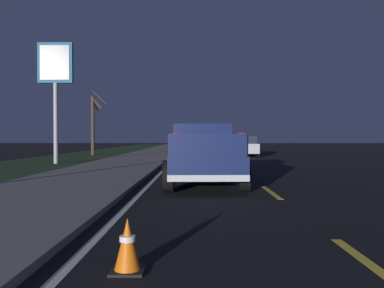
# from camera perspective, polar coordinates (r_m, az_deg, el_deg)

# --- Properties ---
(ground) EXTENTS (144.00, 144.00, 0.00)m
(ground) POSITION_cam_1_polar(r_m,az_deg,el_deg) (27.55, 4.63, -2.04)
(ground) COLOR black
(sidewalk_shoulder) EXTENTS (108.00, 4.00, 0.12)m
(sidewalk_shoulder) POSITION_cam_1_polar(r_m,az_deg,el_deg) (27.73, -7.20, -1.90)
(sidewalk_shoulder) COLOR slate
(sidewalk_shoulder) RESTS_ON ground
(grass_verge) EXTENTS (108.00, 6.00, 0.01)m
(grass_verge) POSITION_cam_1_polar(r_m,az_deg,el_deg) (28.83, -17.11, -1.94)
(grass_verge) COLOR #1E3819
(grass_verge) RESTS_ON ground
(lane_markings) EXTENTS (108.00, 3.54, 0.01)m
(lane_markings) POSITION_cam_1_polar(r_m,az_deg,el_deg) (29.36, -0.60, -1.84)
(lane_markings) COLOR yellow
(lane_markings) RESTS_ON ground
(pickup_truck) EXTENTS (5.48, 2.39, 1.87)m
(pickup_truck) POSITION_cam_1_polar(r_m,az_deg,el_deg) (12.57, 1.51, -1.46)
(pickup_truck) COLOR #141E4C
(pickup_truck) RESTS_ON ground
(sedan_black) EXTENTS (4.41, 2.03, 1.54)m
(sedan_black) POSITION_cam_1_polar(r_m,az_deg,el_deg) (40.93, 0.76, 0.05)
(sedan_black) COLOR black
(sedan_black) RESTS_ON ground
(sedan_silver) EXTENTS (4.43, 2.07, 1.54)m
(sedan_silver) POSITION_cam_1_polar(r_m,az_deg,el_deg) (30.23, 7.47, -0.29)
(sedan_silver) COLOR #B2B5BA
(sedan_silver) RESTS_ON ground
(gas_price_sign) EXTENTS (0.27, 1.90, 6.61)m
(gas_price_sign) POSITION_cam_1_polar(r_m,az_deg,el_deg) (23.18, -19.08, 9.62)
(gas_price_sign) COLOR #99999E
(gas_price_sign) RESTS_ON ground
(bare_tree_far) EXTENTS (1.75, 1.28, 5.24)m
(bare_tree_far) POSITION_cam_1_polar(r_m,az_deg,el_deg) (33.08, -14.02, 3.00)
(bare_tree_far) COLOR #423323
(bare_tree_far) RESTS_ON ground
(traffic_cone_near) EXTENTS (0.36, 0.36, 0.58)m
(traffic_cone_near) POSITION_cam_1_polar(r_m,az_deg,el_deg) (4.42, -9.28, -14.24)
(traffic_cone_near) COLOR black
(traffic_cone_near) RESTS_ON ground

